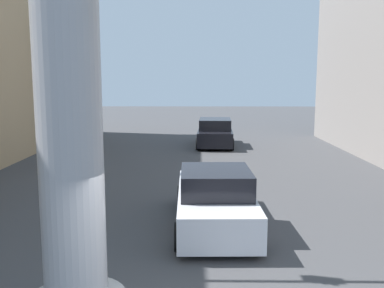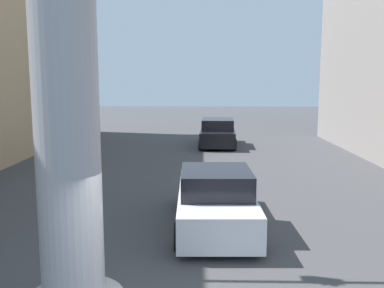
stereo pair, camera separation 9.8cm
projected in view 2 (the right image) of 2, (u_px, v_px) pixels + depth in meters
The scene contains 6 objects.
ground_plane at pixel (196, 186), 15.37m from camera, with size 93.88×93.88×0.00m, color #424244.
neon_sign_pole at pixel (62, 6), 5.50m from camera, with size 3.34×1.40×10.57m.
car_lead at pixel (215, 200), 10.97m from camera, with size 2.08×4.80×1.56m.
car_far at pixel (218, 133), 24.61m from camera, with size 2.19×4.58×1.56m.
palm_tree_far_left at pixel (70, 70), 22.65m from camera, with size 2.75×2.87×7.10m.
pedestrian_far_left at pixel (55, 144), 18.73m from camera, with size 0.43×0.43×1.71m.
Camera 2 is at (0.23, -4.97, 3.75)m, focal length 40.00 mm.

